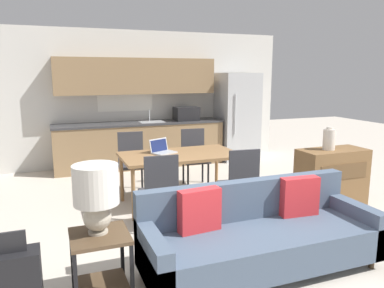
# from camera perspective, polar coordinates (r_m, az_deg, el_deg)

# --- Properties ---
(ground_plane) EXTENTS (20.00, 20.00, 0.00)m
(ground_plane) POSITION_cam_1_polar(r_m,az_deg,el_deg) (3.87, 7.92, -17.99)
(ground_plane) COLOR beige
(wall_back) EXTENTS (6.40, 0.07, 2.70)m
(wall_back) POSITION_cam_1_polar(r_m,az_deg,el_deg) (7.78, -8.59, 6.91)
(wall_back) COLOR silver
(wall_back) RESTS_ON ground_plane
(kitchen_counter) EXTENTS (3.36, 0.65, 2.15)m
(kitchen_counter) POSITION_cam_1_polar(r_m,az_deg,el_deg) (7.55, -7.83, 2.92)
(kitchen_counter) COLOR #8E704C
(kitchen_counter) RESTS_ON ground_plane
(refrigerator) EXTENTS (0.81, 0.73, 1.86)m
(refrigerator) POSITION_cam_1_polar(r_m,az_deg,el_deg) (8.19, 6.90, 4.17)
(refrigerator) COLOR #B7BABC
(refrigerator) RESTS_ON ground_plane
(dining_table) EXTENTS (1.64, 0.92, 0.74)m
(dining_table) POSITION_cam_1_polar(r_m,az_deg,el_deg) (5.30, -1.88, -2.11)
(dining_table) COLOR olive
(dining_table) RESTS_ON ground_plane
(couch) EXTENTS (2.26, 0.80, 0.82)m
(couch) POSITION_cam_1_polar(r_m,az_deg,el_deg) (3.73, 10.00, -13.60)
(couch) COLOR #3D2D1E
(couch) RESTS_ON ground_plane
(side_table) EXTENTS (0.47, 0.47, 0.58)m
(side_table) POSITION_cam_1_polar(r_m,az_deg,el_deg) (3.27, -13.76, -16.25)
(side_table) COLOR brown
(side_table) RESTS_ON ground_plane
(table_lamp) EXTENTS (0.36, 0.36, 0.57)m
(table_lamp) POSITION_cam_1_polar(r_m,az_deg,el_deg) (3.10, -14.40, -7.10)
(table_lamp) COLOR #B2A893
(table_lamp) RESTS_ON side_table
(credenza) EXTENTS (0.93, 0.45, 0.85)m
(credenza) POSITION_cam_1_polar(r_m,az_deg,el_deg) (5.47, 20.45, -5.13)
(credenza) COLOR brown
(credenza) RESTS_ON ground_plane
(vase) EXTENTS (0.16, 0.16, 0.30)m
(vase) POSITION_cam_1_polar(r_m,az_deg,el_deg) (5.31, 20.17, 0.70)
(vase) COLOR beige
(vase) RESTS_ON credenza
(dining_chair_far_right) EXTENTS (0.47, 0.47, 0.94)m
(dining_chair_far_right) POSITION_cam_1_polar(r_m,az_deg,el_deg) (6.25, 0.37, -1.67)
(dining_chair_far_right) COLOR #38383D
(dining_chair_far_right) RESTS_ON ground_plane
(dining_chair_near_right) EXTENTS (0.46, 0.46, 0.94)m
(dining_chair_near_right) POSITION_cam_1_polar(r_m,az_deg,el_deg) (4.80, 7.37, -5.60)
(dining_chair_near_right) COLOR #38383D
(dining_chair_near_right) RESTS_ON ground_plane
(dining_chair_near_left) EXTENTS (0.44, 0.44, 0.94)m
(dining_chair_near_left) POSITION_cam_1_polar(r_m,az_deg,el_deg) (4.46, -4.98, -6.82)
(dining_chair_near_left) COLOR #38383D
(dining_chair_near_left) RESTS_ON ground_plane
(dining_chair_far_left) EXTENTS (0.46, 0.46, 0.94)m
(dining_chair_far_left) POSITION_cam_1_polar(r_m,az_deg,el_deg) (5.99, -9.19, -2.35)
(dining_chair_far_left) COLOR #38383D
(dining_chair_far_left) RESTS_ON ground_plane
(laptop) EXTENTS (0.40, 0.37, 0.20)m
(laptop) POSITION_cam_1_polar(r_m,az_deg,el_deg) (5.35, -4.62, -0.85)
(laptop) COLOR #B7BABC
(laptop) RESTS_ON dining_table
(suitcase) EXTENTS (0.43, 0.22, 0.73)m
(suitcase) POSITION_cam_1_polar(r_m,az_deg,el_deg) (3.26, -25.83, -19.09)
(suitcase) COLOR black
(suitcase) RESTS_ON ground_plane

